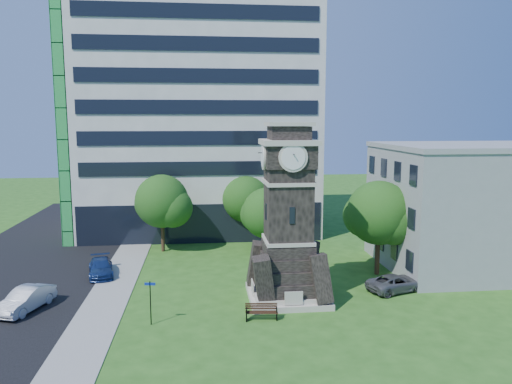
{
  "coord_description": "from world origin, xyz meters",
  "views": [
    {
      "loc": [
        -2.73,
        -31.04,
        12.38
      ],
      "look_at": [
        1.39,
        7.64,
        6.74
      ],
      "focal_mm": 35.0,
      "sensor_mm": 36.0,
      "label": 1
    }
  ],
  "objects": [
    {
      "name": "tree_east",
      "position": [
        11.21,
        6.72,
        4.85
      ],
      "size": [
        5.65,
        5.14,
        7.62
      ],
      "rotation": [
        0.0,
        0.0,
        0.1
      ],
      "color": "#332114",
      "rests_on": "ground"
    },
    {
      "name": "tree_nc",
      "position": [
        1.59,
        19.15,
        4.24
      ],
      "size": [
        5.43,
        4.94,
        6.89
      ],
      "rotation": [
        0.0,
        0.0,
        0.24
      ],
      "color": "#332114",
      "rests_on": "ground"
    },
    {
      "name": "sidewalk",
      "position": [
        -9.5,
        5.0,
        0.03
      ],
      "size": [
        3.0,
        70.0,
        0.06
      ],
      "primitive_type": "cube",
      "color": "gray",
      "rests_on": "ground"
    },
    {
      "name": "ground",
      "position": [
        0.0,
        0.0,
        0.0
      ],
      "size": [
        160.0,
        160.0,
        0.0
      ],
      "primitive_type": "plane",
      "color": "#2A5A19",
      "rests_on": "ground"
    },
    {
      "name": "street_sign",
      "position": [
        -6.03,
        -1.6,
        1.72
      ],
      "size": [
        0.66,
        0.07,
        2.74
      ],
      "rotation": [
        0.0,
        0.0,
        -0.14
      ],
      "color": "black",
      "rests_on": "ground"
    },
    {
      "name": "tree_ne",
      "position": [
        3.19,
        14.02,
        3.66
      ],
      "size": [
        5.22,
        4.74,
        6.19
      ],
      "rotation": [
        0.0,
        0.0,
        0.17
      ],
      "color": "#332114",
      "rests_on": "ground"
    },
    {
      "name": "tree_nw",
      "position": [
        -6.56,
        15.75,
        4.63
      ],
      "size": [
        5.52,
        5.02,
        7.33
      ],
      "rotation": [
        0.0,
        0.0,
        0.15
      ],
      "color": "#332114",
      "rests_on": "ground"
    },
    {
      "name": "car_street_north",
      "position": [
        -11.0,
        8.69,
        0.65
      ],
      "size": [
        2.74,
        4.8,
        1.31
      ],
      "primitive_type": "imported",
      "rotation": [
        0.0,
        0.0,
        0.21
      ],
      "color": "navy",
      "rests_on": "ground"
    },
    {
      "name": "office_tall",
      "position": [
        -3.2,
        25.84,
        14.22
      ],
      "size": [
        26.2,
        15.11,
        28.6
      ],
      "color": "white",
      "rests_on": "ground"
    },
    {
      "name": "clock_tower",
      "position": [
        3.0,
        2.0,
        5.28
      ],
      "size": [
        5.4,
        5.4,
        12.22
      ],
      "color": "#B5AD9E",
      "rests_on": "ground"
    },
    {
      "name": "park_bench",
      "position": [
        0.76,
        -1.53,
        0.55
      ],
      "size": [
        2.01,
        0.54,
        1.04
      ],
      "rotation": [
        0.0,
        0.0,
        -0.11
      ],
      "color": "black",
      "rests_on": "ground"
    },
    {
      "name": "car_east_lot",
      "position": [
        11.12,
        2.62,
        0.62
      ],
      "size": [
        4.89,
        3.42,
        1.24
      ],
      "primitive_type": "imported",
      "rotation": [
        0.0,
        0.0,
        1.91
      ],
      "color": "#57585D",
      "rests_on": "ground"
    },
    {
      "name": "car_street_mid",
      "position": [
        -14.4,
        1.6,
        0.75
      ],
      "size": [
        2.95,
        4.8,
        1.49
      ],
      "primitive_type": "imported",
      "rotation": [
        0.0,
        0.0,
        -0.33
      ],
      "color": "#B2B5BB",
      "rests_on": "ground"
    },
    {
      "name": "office_low",
      "position": [
        19.97,
        8.0,
        5.21
      ],
      "size": [
        15.2,
        12.2,
        10.4
      ],
      "color": "#929598",
      "rests_on": "ground"
    }
  ]
}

